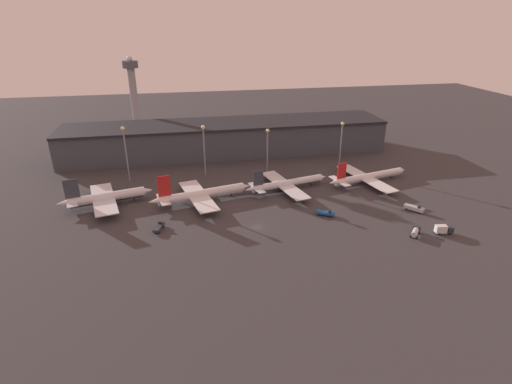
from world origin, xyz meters
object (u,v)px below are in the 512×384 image
object	(u,v)px
service_vehicle_4	(443,229)
airplane_1	(201,194)
airplane_2	(287,184)
service_vehicle_3	(326,213)
airplane_0	(106,198)
service_vehicle_1	(159,227)
service_vehicle_0	(416,231)
control_tower	(134,94)
airplane_3	(368,177)
service_vehicle_2	(414,208)

from	to	relation	value
service_vehicle_4	airplane_1	bearing A→B (deg)	159.98
airplane_2	service_vehicle_3	world-z (taller)	airplane_2
airplane_1	airplane_2	bearing A→B (deg)	-5.12
airplane_0	airplane_2	distance (m)	77.92
service_vehicle_3	service_vehicle_4	distance (m)	42.81
service_vehicle_1	service_vehicle_4	world-z (taller)	service_vehicle_4
service_vehicle_0	control_tower	size ratio (longest dim) A/B	0.13
service_vehicle_4	control_tower	size ratio (longest dim) A/B	0.13
control_tower	service_vehicle_0	bearing A→B (deg)	-52.67
airplane_0	service_vehicle_3	world-z (taller)	airplane_0
service_vehicle_1	control_tower	distance (m)	121.57
control_tower	service_vehicle_4	bearing A→B (deg)	-50.29
airplane_1	airplane_2	world-z (taller)	airplane_1
airplane_0	airplane_3	size ratio (longest dim) A/B	0.86
service_vehicle_0	control_tower	world-z (taller)	control_tower
airplane_0	service_vehicle_2	bearing A→B (deg)	-26.52
airplane_2	service_vehicle_0	bearing A→B (deg)	-67.43
airplane_3	airplane_1	bearing A→B (deg)	171.50
airplane_3	service_vehicle_1	xyz separation A→B (m)	(-95.92, -27.87, -1.73)
service_vehicle_0	service_vehicle_3	distance (m)	33.69
service_vehicle_2	service_vehicle_4	world-z (taller)	service_vehicle_4
airplane_3	service_vehicle_4	size ratio (longest dim) A/B	6.63
airplane_2	airplane_3	world-z (taller)	airplane_3
airplane_3	service_vehicle_1	size ratio (longest dim) A/B	5.93
airplane_3	airplane_0	bearing A→B (deg)	168.17
service_vehicle_0	service_vehicle_4	xyz separation A→B (m)	(10.33, -1.06, 0.29)
control_tower	service_vehicle_3	bearing A→B (deg)	-55.99
airplane_3	control_tower	bearing A→B (deg)	128.19
airplane_0	service_vehicle_0	distance (m)	122.31
service_vehicle_1	service_vehicle_3	xyz separation A→B (m)	(64.52, -0.79, -0.00)
airplane_0	service_vehicle_0	world-z (taller)	airplane_0
airplane_1	airplane_2	xyz separation A→B (m)	(38.99, 5.39, -0.45)
service_vehicle_4	control_tower	distance (m)	184.16
airplane_0	service_vehicle_1	world-z (taller)	airplane_0
airplane_0	airplane_1	bearing A→B (deg)	-18.58
airplane_1	service_vehicle_2	distance (m)	87.89
service_vehicle_3	service_vehicle_4	world-z (taller)	service_vehicle_4
service_vehicle_0	service_vehicle_4	size ratio (longest dim) A/B	1.02
airplane_1	service_vehicle_4	distance (m)	95.25
service_vehicle_1	service_vehicle_2	bearing A→B (deg)	-73.83
service_vehicle_3	airplane_1	bearing A→B (deg)	-173.69
airplane_2	airplane_1	bearing A→B (deg)	174.88
service_vehicle_1	service_vehicle_3	world-z (taller)	service_vehicle_1
airplane_3	service_vehicle_3	size ratio (longest dim) A/B	5.90
airplane_2	service_vehicle_2	world-z (taller)	airplane_2
airplane_2	service_vehicle_4	bearing A→B (deg)	-60.80
airplane_2	control_tower	xyz separation A→B (m)	(-71.10, 90.16, 26.74)
airplane_0	airplane_3	distance (m)	117.86
service_vehicle_3	service_vehicle_4	xyz separation A→B (m)	(36.69, -22.04, 0.74)
airplane_1	service_vehicle_1	world-z (taller)	airplane_1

